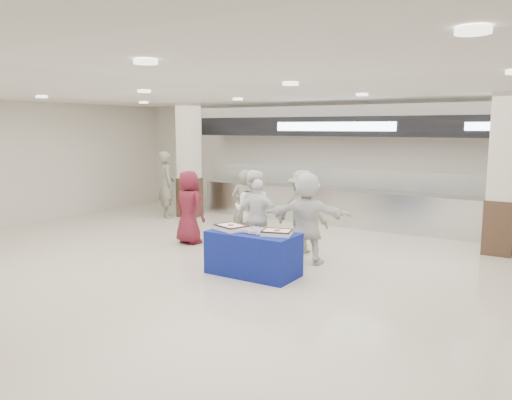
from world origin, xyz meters
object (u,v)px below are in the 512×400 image
Objects in this scene: civilian_white at (307,218)px; chef_short at (258,218)px; display_table at (253,254)px; civilian_maroon at (189,207)px; cupcake_tray at (254,230)px; chef_tall at (253,211)px; sheet_cake_left at (231,227)px; soldier_a at (245,208)px; sheet_cake_right at (277,232)px; soldier_b at (302,212)px; soldier_bg at (167,184)px.

chef_short is at bearing -16.04° from civilian_white.
display_table is 1.30m from chef_short.
chef_short is (1.88, -0.15, -0.03)m from civilian_maroon.
cupcake_tray is 1.70m from chef_tall.
chef_tall is at bearing 108.04° from sheet_cake_left.
cupcake_tray is at bearing 107.88° from soldier_a.
sheet_cake_right is at bearing 116.51° from soldier_a.
sheet_cake_left is at bearing 96.90° from soldier_a.
civilian_maroon is 2.53m from soldier_b.
soldier_b is (-0.47, 1.85, 0.04)m from sheet_cake_right.
sheet_cake_right is at bearing 103.01° from soldier_b.
soldier_bg is (-2.58, 2.13, 0.13)m from civilian_maroon.
cupcake_tray is (0.45, 0.03, -0.02)m from sheet_cake_left.
sheet_cake_left reaches higher than display_table.
soldier_b is 5.25m from soldier_bg.
sheet_cake_right is 0.37× the size of chef_short.
civilian_white reaches higher than soldier_b.
chef_short is at bearing 96.98° from sheet_cake_left.
soldier_a reaches higher than sheet_cake_left.
soldier_b is (2.45, 0.63, 0.04)m from civilian_maroon.
display_table is 0.93× the size of chef_tall.
soldier_bg is at bearing 143.44° from sheet_cake_left.
soldier_b reaches higher than civilian_maroon.
civilian_maroon reaches higher than sheet_cake_left.
civilian_maroon is at bearing 4.75° from soldier_a.
soldier_bg is (-5.04, 3.38, 0.56)m from display_table.
soldier_b reaches higher than sheet_cake_right.
sheet_cake_left is 0.90m from sheet_cake_right.
cupcake_tray is at bearing 103.32° from chef_short.
chef_short is (-1.04, 1.07, -0.03)m from sheet_cake_right.
chef_tall reaches higher than sheet_cake_right.
chef_short reaches higher than sheet_cake_right.
civilian_white is at bearing 159.48° from chef_tall.
chef_tall is (0.41, -0.34, 0.02)m from soldier_a.
civilian_maroon is 0.93× the size of civilian_white.
sheet_cake_right is (0.90, 0.07, -0.00)m from sheet_cake_left.
civilian_white is at bearing 69.40° from display_table.
chef_short is (0.34, -0.33, -0.07)m from chef_tall.
sheet_cake_right is 1.13m from civilian_white.
civilian_white is (1.03, 0.06, 0.09)m from chef_short.
soldier_b is at bearing -155.82° from civilian_maroon.
soldier_bg reaches higher than display_table.
soldier_bg is at bearing 146.62° from display_table.
sheet_cake_left is at bearing -175.79° from cupcake_tray.
chef_tall is at bearing 25.70° from soldier_b.
soldier_b is (-0.03, 1.89, 0.05)m from cupcake_tray.
civilian_maroon is 1.89m from chef_short.
civilian_white is (0.45, 1.16, 0.49)m from display_table.
soldier_b reaches higher than display_table.
sheet_cake_right reaches higher than cupcake_tray.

